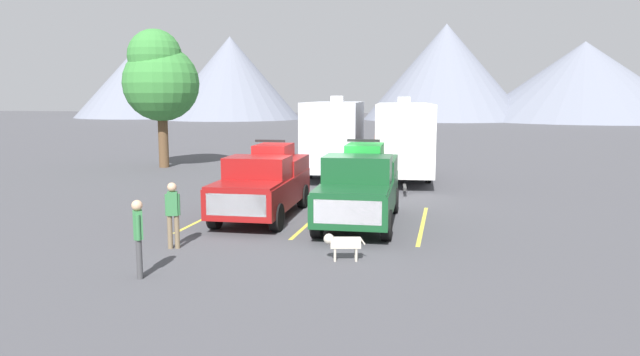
{
  "coord_description": "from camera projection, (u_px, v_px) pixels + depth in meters",
  "views": [
    {
      "loc": [
        4.17,
        -17.4,
        3.89
      ],
      "look_at": [
        0.0,
        1.28,
        1.2
      ],
      "focal_mm": 32.56,
      "sensor_mm": 36.0,
      "label": 1
    }
  ],
  "objects": [
    {
      "name": "tree_a",
      "position": [
        160.0,
        77.0,
        31.45
      ],
      "size": [
        4.11,
        4.11,
        7.49
      ],
      "color": "brown",
      "rests_on": "ground"
    },
    {
      "name": "camper_trailer_b",
      "position": [
        404.0,
        136.0,
        27.16
      ],
      "size": [
        3.17,
        8.94,
        3.88
      ],
      "color": "white",
      "rests_on": "ground"
    },
    {
      "name": "ground_plane",
      "position": [
        311.0,
        221.0,
        18.26
      ],
      "size": [
        240.0,
        240.0,
        0.0
      ],
      "primitive_type": "plane",
      "color": "#47474C"
    },
    {
      "name": "pickup_truck_b",
      "position": [
        360.0,
        185.0,
        17.93
      ],
      "size": [
        2.4,
        5.75,
        2.54
      ],
      "color": "#144723",
      "rests_on": "ground"
    },
    {
      "name": "dog",
      "position": [
        341.0,
        243.0,
        13.82
      ],
      "size": [
        0.99,
        0.43,
        0.66
      ],
      "color": "beige",
      "rests_on": "ground"
    },
    {
      "name": "mountain_ridge",
      "position": [
        456.0,
        78.0,
        96.38
      ],
      "size": [
        139.72,
        37.78,
        16.0
      ],
      "color": "slate",
      "rests_on": "ground"
    },
    {
      "name": "person_a",
      "position": [
        138.0,
        233.0,
        12.44
      ],
      "size": [
        0.3,
        0.34,
        1.71
      ],
      "color": "#3F3F42",
      "rests_on": "ground"
    },
    {
      "name": "camper_trailer_a",
      "position": [
        335.0,
        134.0,
        28.24
      ],
      "size": [
        3.13,
        8.5,
        3.93
      ],
      "color": "silver",
      "rests_on": "ground"
    },
    {
      "name": "pickup_truck_a",
      "position": [
        264.0,
        182.0,
        18.93
      ],
      "size": [
        2.36,
        5.51,
        2.45
      ],
      "color": "maroon",
      "rests_on": "ground"
    },
    {
      "name": "lot_stripe_b",
      "position": [
        313.0,
        219.0,
        18.53
      ],
      "size": [
        0.12,
        5.5,
        0.01
      ],
      "primitive_type": "cube",
      "color": "gold",
      "rests_on": "ground"
    },
    {
      "name": "lot_stripe_c",
      "position": [
        423.0,
        224.0,
        17.79
      ],
      "size": [
        0.12,
        5.5,
        0.01
      ],
      "primitive_type": "cube",
      "color": "gold",
      "rests_on": "ground"
    },
    {
      "name": "lot_stripe_a",
      "position": [
        212.0,
        214.0,
        19.28
      ],
      "size": [
        0.12,
        5.5,
        0.01
      ],
      "primitive_type": "cube",
      "color": "gold",
      "rests_on": "ground"
    },
    {
      "name": "person_b",
      "position": [
        173.0,
        211.0,
        14.86
      ],
      "size": [
        0.36,
        0.28,
        1.72
      ],
      "color": "#726047",
      "rests_on": "ground"
    }
  ]
}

